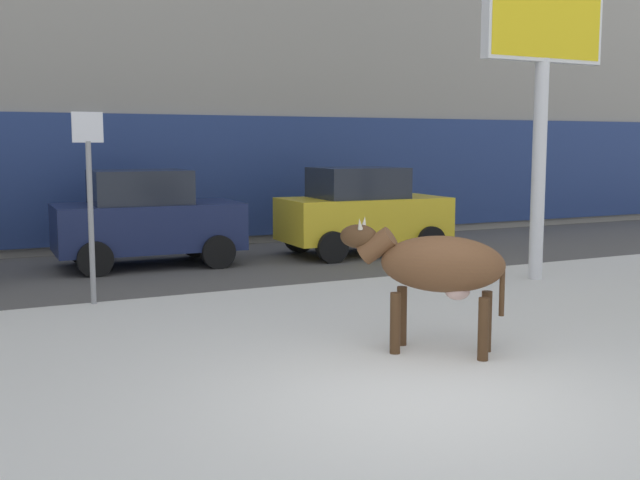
# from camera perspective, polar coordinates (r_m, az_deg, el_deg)

# --- Properties ---
(ground_plane) EXTENTS (120.00, 120.00, 0.00)m
(ground_plane) POSITION_cam_1_polar(r_m,az_deg,el_deg) (7.54, 7.47, -11.31)
(ground_plane) COLOR silver
(road_strip) EXTENTS (60.00, 5.60, 0.01)m
(road_strip) POSITION_cam_1_polar(r_m,az_deg,el_deg) (15.31, -10.98, -1.93)
(road_strip) COLOR #514F4C
(road_strip) RESTS_ON ground
(cow_brown) EXTENTS (1.66, 1.60, 1.54)m
(cow_brown) POSITION_cam_1_polar(r_m,az_deg,el_deg) (8.89, 8.47, -1.91)
(cow_brown) COLOR brown
(cow_brown) RESTS_ON ground
(billboard) EXTENTS (2.52, 0.26, 5.56)m
(billboard) POSITION_cam_1_polar(r_m,az_deg,el_deg) (14.16, 16.06, 14.71)
(billboard) COLOR silver
(billboard) RESTS_ON ground
(car_navy_hatchback) EXTENTS (3.57, 2.05, 1.86)m
(car_navy_hatchback) POSITION_cam_1_polar(r_m,az_deg,el_deg) (15.39, -12.58, 1.54)
(car_navy_hatchback) COLOR #19234C
(car_navy_hatchback) RESTS_ON ground
(car_yellow_hatchback) EXTENTS (3.57, 2.05, 1.86)m
(car_yellow_hatchback) POSITION_cam_1_polar(r_m,az_deg,el_deg) (16.64, 3.10, 2.11)
(car_yellow_hatchback) COLOR gold
(car_yellow_hatchback) RESTS_ON ground
(pedestrian_near_billboard) EXTENTS (0.36, 0.24, 1.73)m
(pedestrian_near_billboard) POSITION_cam_1_polar(r_m,az_deg,el_deg) (18.26, -9.65, 2.31)
(pedestrian_near_billboard) COLOR #282833
(pedestrian_near_billboard) RESTS_ON ground
(pedestrian_by_cars) EXTENTS (0.36, 0.24, 1.73)m
(pedestrian_by_cars) POSITION_cam_1_polar(r_m,az_deg,el_deg) (17.56, -21.10, 1.74)
(pedestrian_by_cars) COLOR #282833
(pedestrian_by_cars) RESTS_ON ground
(street_sign) EXTENTS (0.44, 0.08, 2.82)m
(street_sign) POSITION_cam_1_polar(r_m,az_deg,el_deg) (11.89, -16.48, 3.42)
(street_sign) COLOR gray
(street_sign) RESTS_ON ground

